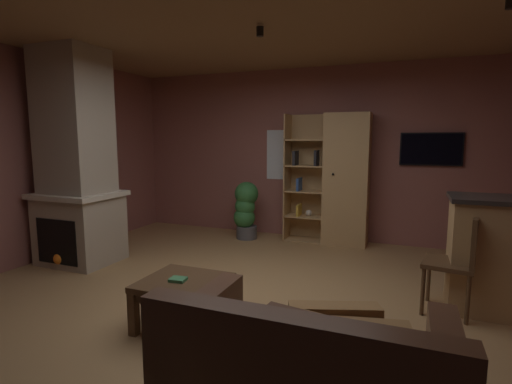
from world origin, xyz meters
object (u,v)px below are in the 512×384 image
object	(u,v)px
potted_floor_plant	(246,209)
wall_mounted_tv	(431,149)
coffee_table	(184,289)
table_book_0	(178,279)
bookshelf_cabinet	(341,180)
stone_fireplace	(76,169)
dining_chair	(459,258)

from	to	relation	value
potted_floor_plant	wall_mounted_tv	size ratio (longest dim) A/B	1.11
coffee_table	wall_mounted_tv	world-z (taller)	wall_mounted_tv
coffee_table	potted_floor_plant	xyz separation A→B (m)	(-0.67, 2.90, 0.15)
potted_floor_plant	coffee_table	bearing A→B (deg)	-76.92
table_book_0	potted_floor_plant	xyz separation A→B (m)	(-0.65, 2.94, 0.06)
coffee_table	table_book_0	bearing A→B (deg)	-127.27
coffee_table	bookshelf_cabinet	bearing A→B (deg)	76.29
stone_fireplace	table_book_0	world-z (taller)	stone_fireplace
potted_floor_plant	wall_mounted_tv	xyz separation A→B (m)	(2.66, 0.45, 0.96)
coffee_table	wall_mounted_tv	distance (m)	4.05
table_book_0	wall_mounted_tv	bearing A→B (deg)	59.30
stone_fireplace	wall_mounted_tv	xyz separation A→B (m)	(4.17, 2.33, 0.23)
stone_fireplace	potted_floor_plant	size ratio (longest dim) A/B	2.94
dining_chair	stone_fireplace	bearing A→B (deg)	-178.82
wall_mounted_tv	bookshelf_cabinet	bearing A→B (deg)	-170.19
dining_chair	wall_mounted_tv	bearing A→B (deg)	94.83
stone_fireplace	bookshelf_cabinet	xyz separation A→B (m)	(2.96, 2.12, -0.24)
bookshelf_cabinet	dining_chair	distance (m)	2.51
table_book_0	wall_mounted_tv	distance (m)	4.07
coffee_table	wall_mounted_tv	bearing A→B (deg)	59.38
coffee_table	potted_floor_plant	bearing A→B (deg)	103.08
dining_chair	potted_floor_plant	world-z (taller)	dining_chair
stone_fireplace	potted_floor_plant	xyz separation A→B (m)	(1.52, 1.88, -0.73)
stone_fireplace	coffee_table	bearing A→B (deg)	-25.09
coffee_table	potted_floor_plant	distance (m)	2.98
bookshelf_cabinet	coffee_table	size ratio (longest dim) A/B	2.87
dining_chair	potted_floor_plant	bearing A→B (deg)	147.88
stone_fireplace	dining_chair	bearing A→B (deg)	1.18
stone_fireplace	potted_floor_plant	distance (m)	2.52
bookshelf_cabinet	potted_floor_plant	bearing A→B (deg)	-170.61
stone_fireplace	bookshelf_cabinet	distance (m)	3.64
stone_fireplace	coffee_table	size ratio (longest dim) A/B	3.93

